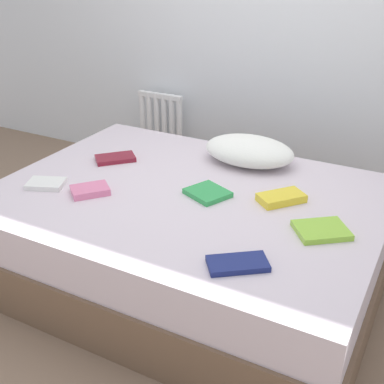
{
  "coord_description": "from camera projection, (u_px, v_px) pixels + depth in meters",
  "views": [
    {
      "loc": [
        1.12,
        -2.04,
        1.65
      ],
      "look_at": [
        0.0,
        0.05,
        0.48
      ],
      "focal_mm": 46.93,
      "sensor_mm": 36.0,
      "label": 1
    }
  ],
  "objects": [
    {
      "name": "textbook_pink",
      "position": [
        90.0,
        190.0,
        2.58
      ],
      "size": [
        0.22,
        0.23,
        0.03
      ],
      "primitive_type": "cube",
      "rotation": [
        0.0,
        0.0,
        0.86
      ],
      "color": "pink",
      "rests_on": "bed"
    },
    {
      "name": "textbook_yellow",
      "position": [
        281.0,
        198.0,
        2.49
      ],
      "size": [
        0.24,
        0.25,
        0.04
      ],
      "primitive_type": "cube",
      "rotation": [
        0.0,
        0.0,
        0.88
      ],
      "color": "yellow",
      "rests_on": "bed"
    },
    {
      "name": "bed",
      "position": [
        188.0,
        234.0,
        2.71
      ],
      "size": [
        2.0,
        1.5,
        0.5
      ],
      "color": "brown",
      "rests_on": "ground"
    },
    {
      "name": "textbook_green",
      "position": [
        208.0,
        193.0,
        2.56
      ],
      "size": [
        0.25,
        0.24,
        0.03
      ],
      "primitive_type": "cube",
      "rotation": [
        0.0,
        0.0,
        -0.42
      ],
      "color": "green",
      "rests_on": "bed"
    },
    {
      "name": "radiator",
      "position": [
        161.0,
        126.0,
        3.98
      ],
      "size": [
        0.38,
        0.04,
        0.52
      ],
      "color": "white",
      "rests_on": "ground"
    },
    {
      "name": "pillow",
      "position": [
        249.0,
        151.0,
        2.9
      ],
      "size": [
        0.53,
        0.36,
        0.15
      ],
      "primitive_type": "ellipsoid",
      "color": "white",
      "rests_on": "bed"
    },
    {
      "name": "textbook_white",
      "position": [
        46.0,
        184.0,
        2.65
      ],
      "size": [
        0.23,
        0.2,
        0.03
      ],
      "primitive_type": "cube",
      "rotation": [
        0.0,
        0.0,
        0.4
      ],
      "color": "white",
      "rests_on": "bed"
    },
    {
      "name": "textbook_maroon",
      "position": [
        115.0,
        158.0,
        2.97
      ],
      "size": [
        0.25,
        0.26,
        0.03
      ],
      "primitive_type": "cube",
      "rotation": [
        0.0,
        0.0,
        0.81
      ],
      "color": "maroon",
      "rests_on": "bed"
    },
    {
      "name": "textbook_lime",
      "position": [
        321.0,
        230.0,
        2.22
      ],
      "size": [
        0.29,
        0.28,
        0.03
      ],
      "primitive_type": "cube",
      "rotation": [
        0.0,
        0.0,
        0.66
      ],
      "color": "#8CC638",
      "rests_on": "bed"
    },
    {
      "name": "ground_plane",
      "position": [
        188.0,
        272.0,
        2.82
      ],
      "size": [
        8.0,
        8.0,
        0.0
      ],
      "primitive_type": "plane",
      "color": "#7F6651"
    },
    {
      "name": "textbook_navy",
      "position": [
        238.0,
        264.0,
        1.99
      ],
      "size": [
        0.27,
        0.24,
        0.03
      ],
      "primitive_type": "cube",
      "rotation": [
        0.0,
        0.0,
        0.64
      ],
      "color": "navy",
      "rests_on": "bed"
    }
  ]
}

